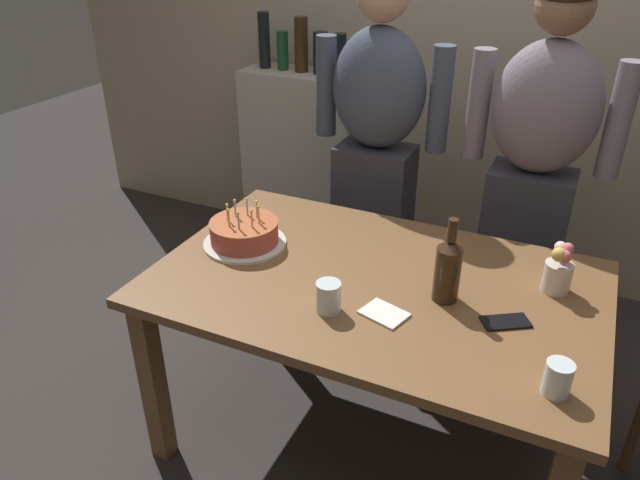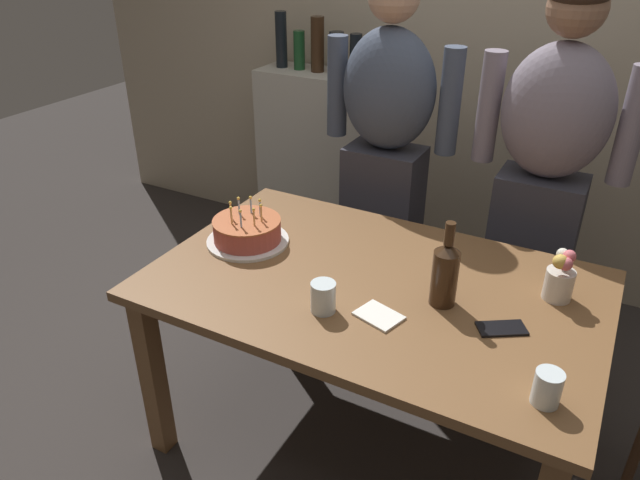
% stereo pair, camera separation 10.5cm
% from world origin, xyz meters
% --- Properties ---
extents(ground_plane, '(10.00, 10.00, 0.00)m').
position_xyz_m(ground_plane, '(0.00, 0.00, 0.00)').
color(ground_plane, '#332D2B').
extents(back_wall, '(5.20, 0.10, 2.60)m').
position_xyz_m(back_wall, '(0.00, 1.55, 1.30)').
color(back_wall, tan).
rests_on(back_wall, ground_plane).
extents(dining_table, '(1.50, 0.96, 0.74)m').
position_xyz_m(dining_table, '(0.00, 0.00, 0.64)').
color(dining_table, brown).
rests_on(dining_table, ground_plane).
extents(birthday_cake, '(0.31, 0.31, 0.17)m').
position_xyz_m(birthday_cake, '(-0.53, 0.02, 0.79)').
color(birthday_cake, white).
rests_on(birthday_cake, dining_table).
extents(water_glass_near, '(0.08, 0.08, 0.10)m').
position_xyz_m(water_glass_near, '(-0.07, -0.23, 0.79)').
color(water_glass_near, silver).
rests_on(water_glass_near, dining_table).
extents(water_glass_far, '(0.07, 0.07, 0.10)m').
position_xyz_m(water_glass_far, '(0.61, -0.31, 0.79)').
color(water_glass_far, silver).
rests_on(water_glass_far, dining_table).
extents(wine_bottle, '(0.08, 0.08, 0.29)m').
position_xyz_m(wine_bottle, '(0.24, -0.01, 0.85)').
color(wine_bottle, '#382314').
rests_on(wine_bottle, dining_table).
extents(cell_phone, '(0.16, 0.14, 0.01)m').
position_xyz_m(cell_phone, '(0.45, -0.06, 0.74)').
color(cell_phone, black).
rests_on(cell_phone, dining_table).
extents(napkin_stack, '(0.16, 0.14, 0.01)m').
position_xyz_m(napkin_stack, '(0.10, -0.18, 0.74)').
color(napkin_stack, white).
rests_on(napkin_stack, dining_table).
extents(flower_vase, '(0.09, 0.10, 0.18)m').
position_xyz_m(flower_vase, '(0.56, 0.19, 0.82)').
color(flower_vase, silver).
rests_on(flower_vase, dining_table).
extents(person_man_bearded, '(0.61, 0.27, 1.66)m').
position_xyz_m(person_man_bearded, '(-0.29, 0.77, 0.87)').
color(person_man_bearded, '#33333D').
rests_on(person_man_bearded, ground_plane).
extents(person_woman_cardigan, '(0.61, 0.27, 1.66)m').
position_xyz_m(person_woman_cardigan, '(0.39, 0.77, 0.87)').
color(person_woman_cardigan, '#33333D').
rests_on(person_woman_cardigan, ground_plane).
extents(shelf_cabinet, '(0.67, 0.30, 1.37)m').
position_xyz_m(shelf_cabinet, '(-0.94, 1.33, 0.55)').
color(shelf_cabinet, beige).
rests_on(shelf_cabinet, ground_plane).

